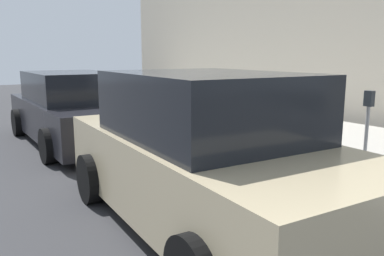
{
  "coord_description": "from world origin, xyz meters",
  "views": [
    {
      "loc": [
        -8.02,
        4.14,
        1.9
      ],
      "look_at": [
        -1.77,
        0.07,
        0.51
      ],
      "focal_mm": 36.64,
      "sensor_mm": 36.0,
      "label": 1
    }
  ],
  "objects_px": {
    "suitcase_navy_3": "(236,127)",
    "parked_car_charcoal_1": "(72,110)",
    "parked_car_beige_0": "(206,156)",
    "suitcase_maroon_0": "(290,141)",
    "suitcase_black_4": "(222,122)",
    "suitcase_teal_6": "(190,119)",
    "parking_meter": "(367,122)",
    "suitcase_red_2": "(250,134)",
    "fire_hydrant": "(175,112)",
    "suitcase_olive_1": "(270,138)",
    "bollard_post": "(155,111)",
    "suitcase_silver_5": "(208,119)"
  },
  "relations": [
    {
      "from": "suitcase_navy_3",
      "to": "parked_car_charcoal_1",
      "type": "distance_m",
      "value": 3.6
    },
    {
      "from": "parked_car_beige_0",
      "to": "parked_car_charcoal_1",
      "type": "xyz_separation_m",
      "value": [
        5.07,
        0.0,
        -0.07
      ]
    },
    {
      "from": "suitcase_maroon_0",
      "to": "suitcase_black_4",
      "type": "relative_size",
      "value": 0.99
    },
    {
      "from": "suitcase_teal_6",
      "to": "parking_meter",
      "type": "bearing_deg",
      "value": -175.74
    },
    {
      "from": "suitcase_black_4",
      "to": "parked_car_beige_0",
      "type": "height_order",
      "value": "parked_car_beige_0"
    },
    {
      "from": "suitcase_red_2",
      "to": "fire_hydrant",
      "type": "bearing_deg",
      "value": -1.35
    },
    {
      "from": "suitcase_maroon_0",
      "to": "suitcase_olive_1",
      "type": "relative_size",
      "value": 1.08
    },
    {
      "from": "suitcase_maroon_0",
      "to": "bollard_post",
      "type": "bearing_deg",
      "value": 1.65
    },
    {
      "from": "suitcase_black_4",
      "to": "fire_hydrant",
      "type": "distance_m",
      "value": 1.86
    },
    {
      "from": "suitcase_olive_1",
      "to": "parking_meter",
      "type": "relative_size",
      "value": 0.73
    },
    {
      "from": "suitcase_teal_6",
      "to": "parking_meter",
      "type": "height_order",
      "value": "parking_meter"
    },
    {
      "from": "suitcase_olive_1",
      "to": "suitcase_red_2",
      "type": "bearing_deg",
      "value": 8.2
    },
    {
      "from": "suitcase_black_4",
      "to": "suitcase_teal_6",
      "type": "height_order",
      "value": "suitcase_black_4"
    },
    {
      "from": "suitcase_maroon_0",
      "to": "parking_meter",
      "type": "relative_size",
      "value": 0.79
    },
    {
      "from": "suitcase_olive_1",
      "to": "suitcase_navy_3",
      "type": "xyz_separation_m",
      "value": [
        0.94,
        -0.0,
        0.05
      ]
    },
    {
      "from": "suitcase_silver_5",
      "to": "parked_car_beige_0",
      "type": "bearing_deg",
      "value": 144.22
    },
    {
      "from": "fire_hydrant",
      "to": "parked_car_charcoal_1",
      "type": "height_order",
      "value": "parked_car_charcoal_1"
    },
    {
      "from": "bollard_post",
      "to": "fire_hydrant",
      "type": "bearing_deg",
      "value": -168.8
    },
    {
      "from": "suitcase_navy_3",
      "to": "suitcase_black_4",
      "type": "distance_m",
      "value": 0.5
    },
    {
      "from": "bollard_post",
      "to": "suitcase_olive_1",
      "type": "bearing_deg",
      "value": -177.94
    },
    {
      "from": "suitcase_teal_6",
      "to": "fire_hydrant",
      "type": "xyz_separation_m",
      "value": [
        0.79,
        -0.06,
        0.07
      ]
    },
    {
      "from": "suitcase_navy_3",
      "to": "parked_car_charcoal_1",
      "type": "xyz_separation_m",
      "value": [
        2.67,
        2.41,
        0.22
      ]
    },
    {
      "from": "suitcase_maroon_0",
      "to": "suitcase_olive_1",
      "type": "distance_m",
      "value": 0.49
    },
    {
      "from": "parked_car_beige_0",
      "to": "suitcase_red_2",
      "type": "bearing_deg",
      "value": -50.86
    },
    {
      "from": "bollard_post",
      "to": "parking_meter",
      "type": "bearing_deg",
      "value": -176.01
    },
    {
      "from": "suitcase_navy_3",
      "to": "bollard_post",
      "type": "height_order",
      "value": "suitcase_navy_3"
    },
    {
      "from": "suitcase_navy_3",
      "to": "suitcase_silver_5",
      "type": "relative_size",
      "value": 0.81
    },
    {
      "from": "suitcase_teal_6",
      "to": "parked_car_beige_0",
      "type": "height_order",
      "value": "parked_car_beige_0"
    },
    {
      "from": "suitcase_olive_1",
      "to": "suitcase_maroon_0",
      "type": "bearing_deg",
      "value": 178.24
    },
    {
      "from": "parked_car_beige_0",
      "to": "bollard_post",
      "type": "bearing_deg",
      "value": -22.27
    },
    {
      "from": "suitcase_teal_6",
      "to": "parked_car_beige_0",
      "type": "distance_m",
      "value": 4.63
    },
    {
      "from": "suitcase_black_4",
      "to": "suitcase_teal_6",
      "type": "bearing_deg",
      "value": 5.87
    },
    {
      "from": "suitcase_red_2",
      "to": "parked_car_charcoal_1",
      "type": "bearing_deg",
      "value": 36.53
    },
    {
      "from": "suitcase_maroon_0",
      "to": "parked_car_charcoal_1",
      "type": "xyz_separation_m",
      "value": [
        4.1,
        2.39,
        0.24
      ]
    },
    {
      "from": "suitcase_maroon_0",
      "to": "parked_car_charcoal_1",
      "type": "relative_size",
      "value": 0.21
    },
    {
      "from": "suitcase_red_2",
      "to": "fire_hydrant",
      "type": "distance_m",
      "value": 2.86
    },
    {
      "from": "suitcase_olive_1",
      "to": "parked_car_charcoal_1",
      "type": "xyz_separation_m",
      "value": [
        3.61,
        2.41,
        0.27
      ]
    },
    {
      "from": "suitcase_teal_6",
      "to": "bollard_post",
      "type": "relative_size",
      "value": 1.05
    },
    {
      "from": "suitcase_maroon_0",
      "to": "suitcase_navy_3",
      "type": "height_order",
      "value": "suitcase_maroon_0"
    },
    {
      "from": "parked_car_charcoal_1",
      "to": "parking_meter",
      "type": "bearing_deg",
      "value": -153.26
    },
    {
      "from": "parking_meter",
      "to": "fire_hydrant",
      "type": "bearing_deg",
      "value": 2.88
    },
    {
      "from": "suitcase_silver_5",
      "to": "parking_meter",
      "type": "xyz_separation_m",
      "value": [
        -3.63,
        -0.2,
        0.44
      ]
    },
    {
      "from": "bollard_post",
      "to": "parked_car_beige_0",
      "type": "bearing_deg",
      "value": 157.73
    },
    {
      "from": "suitcase_red_2",
      "to": "suitcase_black_4",
      "type": "distance_m",
      "value": 1.01
    },
    {
      "from": "suitcase_black_4",
      "to": "parked_car_beige_0",
      "type": "xyz_separation_m",
      "value": [
        -2.91,
        2.46,
        0.27
      ]
    },
    {
      "from": "parking_meter",
      "to": "suitcase_silver_5",
      "type": "bearing_deg",
      "value": 3.1
    },
    {
      "from": "bollard_post",
      "to": "suitcase_teal_6",
      "type": "bearing_deg",
      "value": -176.74
    },
    {
      "from": "suitcase_red_2",
      "to": "suitcase_teal_6",
      "type": "relative_size",
      "value": 1.39
    },
    {
      "from": "suitcase_olive_1",
      "to": "parked_car_beige_0",
      "type": "bearing_deg",
      "value": 121.34
    },
    {
      "from": "suitcase_silver_5",
      "to": "parked_car_beige_0",
      "type": "height_order",
      "value": "parked_car_beige_0"
    }
  ]
}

